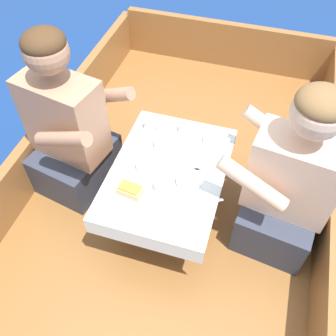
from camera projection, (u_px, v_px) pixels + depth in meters
ground_plane at (172, 222)px, 2.40m from camera, size 60.00×60.00×0.00m
boat_deck at (173, 210)px, 2.30m from camera, size 1.72×2.94×0.26m
gunwale_port at (41, 150)px, 2.24m from camera, size 0.06×2.94×0.31m
gunwale_starboard at (327, 218)px, 1.93m from camera, size 0.06×2.94×0.31m
bow_coaming at (225, 44)px, 2.96m from camera, size 1.60×0.06×0.36m
cockpit_table at (168, 176)px, 1.90m from camera, size 0.56×0.78×0.36m
person_port at (69, 131)px, 2.00m from camera, size 0.58×0.52×0.98m
person_starboard at (288, 185)px, 1.77m from camera, size 0.56×0.50×0.95m
plate_sandwich at (131, 193)px, 1.77m from camera, size 0.18×0.18×0.01m
plate_bread at (178, 220)px, 1.68m from camera, size 0.17×0.17×0.01m
sandwich at (130, 190)px, 1.75m from camera, size 0.13×0.09×0.05m
bowl_port_near at (189, 180)px, 1.80m from camera, size 0.12×0.12×0.04m
bowl_starboard_near at (149, 164)px, 1.87m from camera, size 0.14×0.14×0.04m
bowl_center_far at (217, 139)px, 1.99m from camera, size 0.14×0.14×0.04m
bowl_port_far at (167, 141)px, 1.97m from camera, size 0.14×0.14×0.04m
coffee_cup_port at (150, 124)px, 2.05m from camera, size 0.09×0.07×0.05m
coffee_cup_starboard at (184, 127)px, 2.03m from camera, size 0.09×0.06×0.06m
tin_can at (161, 185)px, 1.78m from camera, size 0.07×0.07×0.05m
utensil_spoon_port at (195, 169)px, 1.88m from camera, size 0.17×0.03×0.01m
utensil_knife_port at (170, 171)px, 1.86m from camera, size 0.13×0.12×0.00m
utensil_fork_port at (214, 168)px, 1.88m from camera, size 0.16×0.09×0.00m
utensil_knife_starboard at (206, 203)px, 1.74m from camera, size 0.15×0.09×0.00m
utensil_spoon_center at (183, 161)px, 1.91m from camera, size 0.14×0.12×0.01m
utensil_spoon_starboard at (206, 161)px, 1.91m from camera, size 0.14×0.12×0.01m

